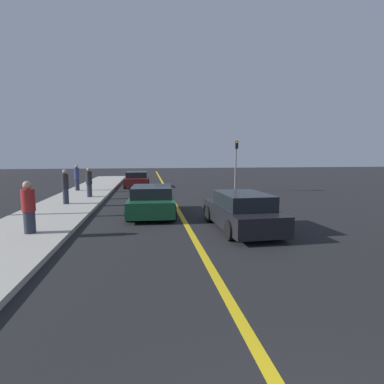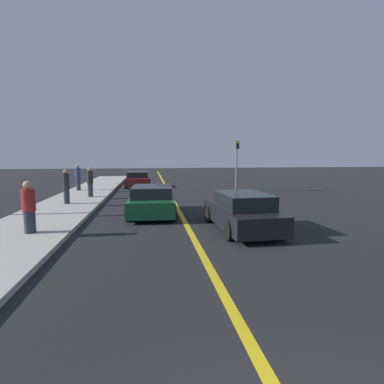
% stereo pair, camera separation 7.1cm
% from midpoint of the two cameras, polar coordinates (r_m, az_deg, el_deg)
% --- Properties ---
extents(road_center_line, '(0.20, 60.00, 0.01)m').
position_cam_midpoint_polar(road_center_line, '(19.04, -3.91, -0.83)').
color(road_center_line, gold).
rests_on(road_center_line, ground_plane).
extents(sidewalk_left, '(3.17, 35.28, 0.15)m').
position_cam_midpoint_polar(sidewalk_left, '(19.07, -20.53, -1.03)').
color(sidewalk_left, '#ADA89E').
rests_on(sidewalk_left, ground_plane).
extents(car_near_right_lane, '(1.99, 4.29, 1.31)m').
position_cam_midpoint_polar(car_near_right_lane, '(10.66, 9.56, -3.72)').
color(car_near_right_lane, black).
rests_on(car_near_right_lane, ground_plane).
extents(car_ahead_center, '(2.13, 4.04, 1.29)m').
position_cam_midpoint_polar(car_ahead_center, '(13.13, -7.46, -1.69)').
color(car_ahead_center, '#144728').
rests_on(car_ahead_center, ground_plane).
extents(car_far_distant, '(2.01, 4.03, 1.26)m').
position_cam_midpoint_polar(car_far_distant, '(25.06, -10.20, 2.38)').
color(car_far_distant, maroon).
rests_on(car_far_distant, ground_plane).
extents(pedestrian_near_curb, '(0.40, 0.40, 1.66)m').
position_cam_midpoint_polar(pedestrian_near_curb, '(10.72, -28.49, -2.59)').
color(pedestrian_near_curb, '#282D3D').
rests_on(pedestrian_near_curb, sidewalk_left).
extents(pedestrian_mid_group, '(0.33, 0.33, 1.74)m').
position_cam_midpoint_polar(pedestrian_mid_group, '(16.37, -22.74, 0.96)').
color(pedestrian_mid_group, '#282D3D').
rests_on(pedestrian_mid_group, sidewalk_left).
extents(pedestrian_far_standing, '(0.35, 0.35, 1.73)m').
position_cam_midpoint_polar(pedestrian_far_standing, '(18.63, -18.75, 1.79)').
color(pedestrian_far_standing, '#282D3D').
rests_on(pedestrian_far_standing, sidewalk_left).
extents(pedestrian_by_sign, '(0.34, 0.34, 1.79)m').
position_cam_midpoint_polar(pedestrian_by_sign, '(22.35, -20.79, 2.61)').
color(pedestrian_by_sign, '#282D3D').
rests_on(pedestrian_by_sign, sidewalk_left).
extents(traffic_light, '(0.18, 0.40, 3.59)m').
position_cam_midpoint_polar(traffic_light, '(21.43, 8.63, 5.97)').
color(traffic_light, slate).
rests_on(traffic_light, ground_plane).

